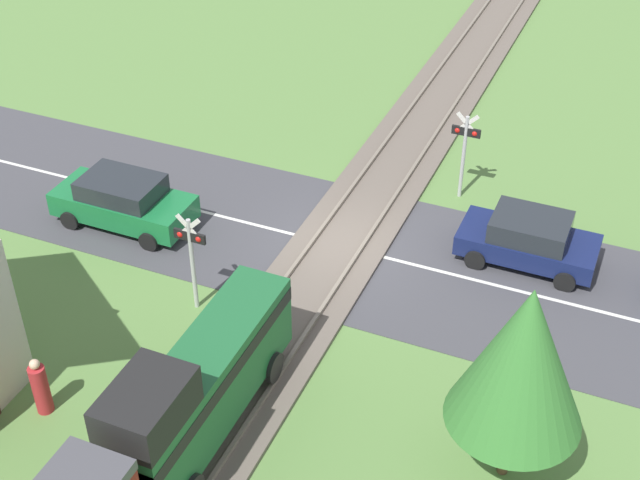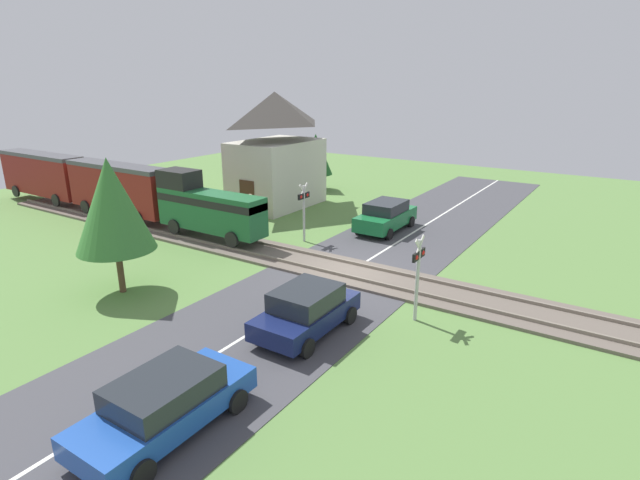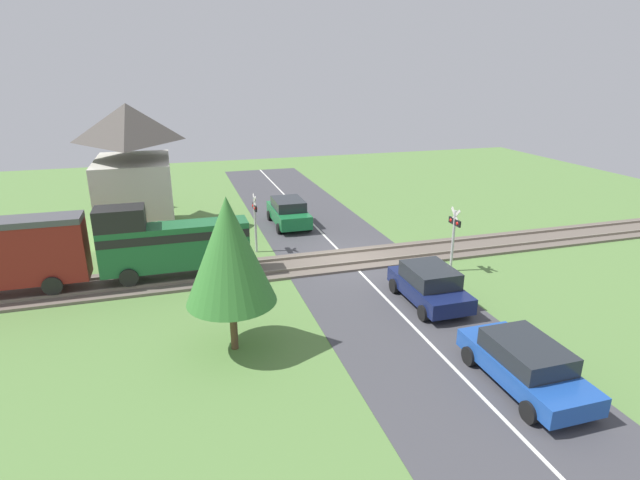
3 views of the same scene
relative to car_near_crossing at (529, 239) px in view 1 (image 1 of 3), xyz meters
name	(u,v)px [view 1 (image 1 of 3)]	position (x,y,z in m)	size (l,w,h in m)	color
ground_plane	(339,246)	(5.21, 1.44, -0.79)	(60.00, 60.00, 0.00)	#5B8442
road_surface	(339,246)	(5.21, 1.44, -0.78)	(48.00, 6.40, 0.02)	#424247
track_bed	(339,245)	(5.21, 1.44, -0.72)	(2.80, 48.00, 0.24)	#665B51
car_near_crossing	(529,239)	(0.00, 0.00, 0.00)	(3.89, 1.97, 1.51)	#141E4C
car_far_side	(123,201)	(11.64, 2.88, 0.04)	(4.25, 1.97, 1.60)	#197038
crossing_signal_west_approach	(465,144)	(2.69, -2.59, 1.12)	(0.90, 0.18, 2.96)	#B7B7B7
crossing_signal_east_approach	(191,250)	(7.72, 5.47, 1.12)	(0.90, 0.18, 2.96)	#B7B7B7
pedestrian_by_station	(41,388)	(9.14, 10.16, -0.06)	(0.39, 0.39, 1.60)	#B2282D
tree_roadside_hedge	(523,357)	(-1.21, 7.73, 2.63)	(2.87, 2.87, 5.15)	brown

